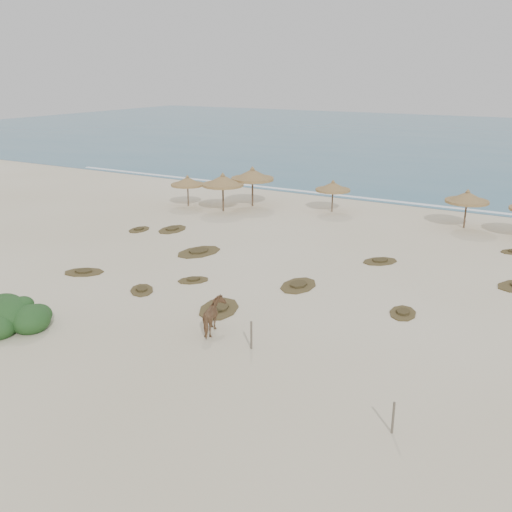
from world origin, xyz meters
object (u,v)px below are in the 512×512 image
Objects in this scene: palapa_1 at (223,181)px; horse at (214,317)px; palapa_0 at (188,182)px; bush at (10,316)px.

palapa_1 is 21.46m from horse.
palapa_1 reaches higher than horse.
horse is (14.74, -18.29, -1.21)m from palapa_0.
palapa_1 is 1.12× the size of bush.
horse is (11.32, -18.16, -1.60)m from palapa_1.
bush is at bearing -80.62° from palapa_1.
palapa_0 is at bearing -73.22° from horse.
horse is at bearing -58.06° from palapa_1.
palapa_1 is 2.29× the size of horse.
palapa_0 is 23.52m from horse.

